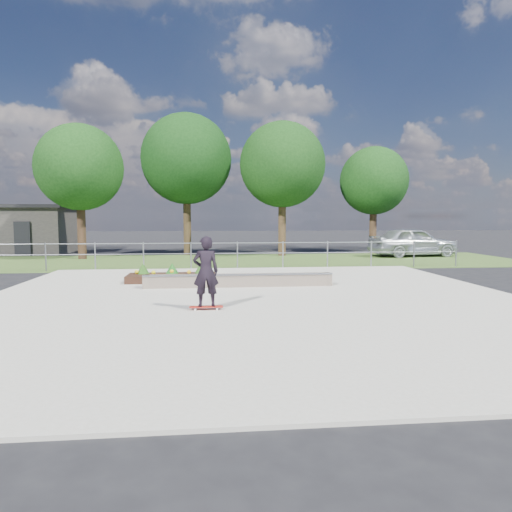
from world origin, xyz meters
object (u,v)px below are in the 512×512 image
(grind_ledge, at_px, (239,280))
(skateboarder, at_px, (206,272))
(planter_bed, at_px, (172,276))
(parked_car, at_px, (413,242))

(grind_ledge, xyz_separation_m, skateboarder, (-1.02, -3.53, 0.71))
(grind_ledge, height_order, planter_bed, planter_bed)
(skateboarder, bearing_deg, grind_ledge, 73.92)
(planter_bed, xyz_separation_m, parked_car, (12.88, 9.11, 0.60))
(parked_car, bearing_deg, planter_bed, 118.90)
(grind_ledge, relative_size, skateboarder, 3.39)
(planter_bed, bearing_deg, parked_car, 35.28)
(grind_ledge, distance_m, parked_car, 15.00)
(grind_ledge, height_order, skateboarder, skateboarder)
(planter_bed, relative_size, skateboarder, 1.69)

